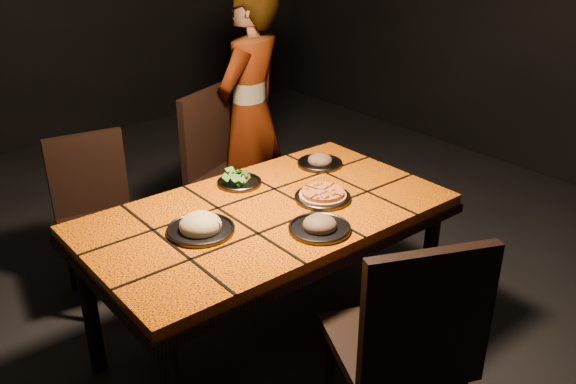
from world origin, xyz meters
TOP-DOWN VIEW (x-y plane):
  - room_shell at (0.00, 0.00)m, footprint 6.04×7.04m
  - dining_table at (0.00, 0.00)m, footprint 1.62×0.92m
  - chair_near at (-0.04, -0.86)m, footprint 0.60×0.60m
  - chair_far_left at (-0.41, 0.97)m, footprint 0.47×0.47m
  - chair_far_right at (0.38, 0.93)m, footprint 0.59×0.59m
  - diner at (0.67, 1.04)m, footprint 0.68×0.58m
  - plate_pizza at (0.26, -0.08)m, footprint 0.27×0.27m
  - plate_pasta at (-0.33, 0.01)m, footprint 0.28×0.28m
  - plate_salad at (0.06, 0.30)m, footprint 0.22×0.22m
  - plate_mushroom_a at (0.06, -0.29)m, footprint 0.26×0.26m
  - plate_mushroom_b at (0.53, 0.24)m, footprint 0.23×0.23m

SIDE VIEW (x-z plane):
  - chair_far_left at x=-0.41m, z-range 0.07..0.96m
  - chair_far_right at x=0.38m, z-range 0.07..1.08m
  - chair_near at x=-0.04m, z-range 0.07..1.09m
  - dining_table at x=0.00m, z-range 0.30..1.05m
  - plate_pizza at x=0.26m, z-range 0.75..0.79m
  - plate_mushroom_b at x=0.53m, z-range 0.73..0.81m
  - plate_mushroom_a at x=0.06m, z-range 0.73..0.82m
  - plate_pasta at x=-0.33m, z-range 0.73..0.82m
  - plate_salad at x=0.06m, z-range 0.74..0.81m
  - diner at x=0.67m, z-range 0.00..1.59m
  - room_shell at x=0.00m, z-range -0.04..3.04m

